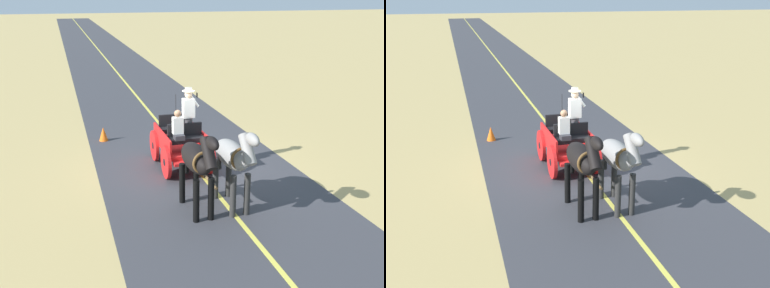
# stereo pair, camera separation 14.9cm
# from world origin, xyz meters

# --- Properties ---
(ground_plane) EXTENTS (200.00, 200.00, 0.00)m
(ground_plane) POSITION_xyz_m (0.00, 0.00, 0.00)
(ground_plane) COLOR tan
(road_surface) EXTENTS (5.85, 160.00, 0.01)m
(road_surface) POSITION_xyz_m (0.00, 0.00, 0.00)
(road_surface) COLOR #38383D
(road_surface) RESTS_ON ground
(road_centre_stripe) EXTENTS (0.12, 160.00, 0.00)m
(road_centre_stripe) POSITION_xyz_m (0.00, 0.00, 0.01)
(road_centre_stripe) COLOR #DBCC4C
(road_centre_stripe) RESTS_ON road_surface
(horse_drawn_carriage) EXTENTS (1.43, 4.50, 2.50)m
(horse_drawn_carriage) POSITION_xyz_m (0.38, -0.11, 0.82)
(horse_drawn_carriage) COLOR red
(horse_drawn_carriage) RESTS_ON ground
(horse_near_side) EXTENTS (0.64, 2.13, 2.21)m
(horse_near_side) POSITION_xyz_m (-0.09, 2.92, 1.32)
(horse_near_side) COLOR gray
(horse_near_side) RESTS_ON ground
(horse_off_side) EXTENTS (0.61, 2.13, 2.21)m
(horse_off_side) POSITION_xyz_m (0.81, 2.93, 1.32)
(horse_off_side) COLOR black
(horse_off_side) RESTS_ON ground
(traffic_cone) EXTENTS (0.32, 0.32, 0.50)m
(traffic_cone) POSITION_xyz_m (2.39, -3.39, 0.25)
(traffic_cone) COLOR orange
(traffic_cone) RESTS_ON ground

